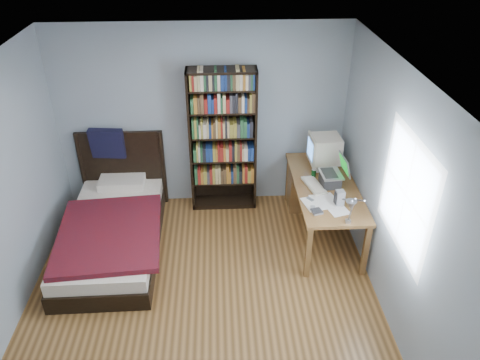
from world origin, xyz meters
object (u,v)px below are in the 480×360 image
(soda_can, at_px, (314,173))
(crt_monitor, at_px, (324,149))
(laptop, at_px, (332,177))
(bed, at_px, (114,227))
(desk_lamp, at_px, (351,206))
(keyboard, at_px, (314,186))
(desk, at_px, (316,186))
(bookshelf, at_px, (223,141))
(speaker, at_px, (340,198))

(soda_can, bearing_deg, crt_monitor, 58.07)
(laptop, xyz_separation_m, soda_can, (-0.18, 0.20, -0.06))
(soda_can, bearing_deg, bed, -173.84)
(desk_lamp, xyz_separation_m, keyboard, (-0.12, 1.07, -0.43))
(laptop, xyz_separation_m, desk_lamp, (-0.09, -1.10, 0.33))
(keyboard, relative_size, bed, 0.19)
(desk, height_order, keyboard, keyboard)
(crt_monitor, relative_size, laptop, 1.09)
(desk_lamp, relative_size, bookshelf, 0.28)
(speaker, distance_m, bed, 2.77)
(crt_monitor, distance_m, bed, 2.82)
(crt_monitor, relative_size, bookshelf, 0.22)
(desk, relative_size, crt_monitor, 3.91)
(desk, height_order, bookshelf, bookshelf)
(speaker, distance_m, bookshelf, 1.76)
(laptop, relative_size, soda_can, 3.75)
(speaker, bearing_deg, soda_can, 99.63)
(soda_can, bearing_deg, bookshelf, 154.21)
(laptop, bearing_deg, soda_can, 132.65)
(laptop, xyz_separation_m, keyboard, (-0.22, -0.03, -0.10))
(speaker, bearing_deg, desk, 87.80)
(desk, xyz_separation_m, laptop, (0.07, -0.48, 0.42))
(crt_monitor, xyz_separation_m, desk_lamp, (-0.08, -1.57, 0.20))
(desk_lamp, xyz_separation_m, bed, (-2.59, 1.03, -0.92))
(speaker, xyz_separation_m, soda_can, (-0.18, 0.63, -0.04))
(desk, xyz_separation_m, bookshelf, (-1.24, 0.26, 0.57))
(desk_lamp, distance_m, bookshelf, 2.21)
(desk_lamp, relative_size, soda_can, 5.17)
(desk, xyz_separation_m, soda_can, (-0.11, -0.28, 0.36))
(laptop, relative_size, bed, 0.18)
(desk, height_order, crt_monitor, crt_monitor)
(keyboard, relative_size, bookshelf, 0.21)
(crt_monitor, bearing_deg, desk, 167.97)
(crt_monitor, height_order, keyboard, crt_monitor)
(desk_lamp, xyz_separation_m, soda_can, (-0.09, 1.30, -0.39))
(speaker, bearing_deg, bed, 166.19)
(laptop, distance_m, desk_lamp, 1.15)
(soda_can, xyz_separation_m, bookshelf, (-1.12, 0.54, 0.20))
(desk, xyz_separation_m, bed, (-2.62, -0.55, -0.17))
(keyboard, bearing_deg, soda_can, 66.86)
(desk, distance_m, speaker, 0.99)
(desk, height_order, speaker, speaker)
(laptop, distance_m, bookshelf, 1.51)
(crt_monitor, xyz_separation_m, keyboard, (-0.20, -0.50, -0.23))
(desk_lamp, xyz_separation_m, speaker, (0.09, 0.67, -0.35))
(desk_lamp, distance_m, soda_can, 1.36)
(laptop, distance_m, soda_can, 0.27)
(desk_lamp, distance_m, bed, 2.94)
(laptop, xyz_separation_m, bookshelf, (-1.31, 0.74, 0.14))
(desk, relative_size, desk_lamp, 3.10)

